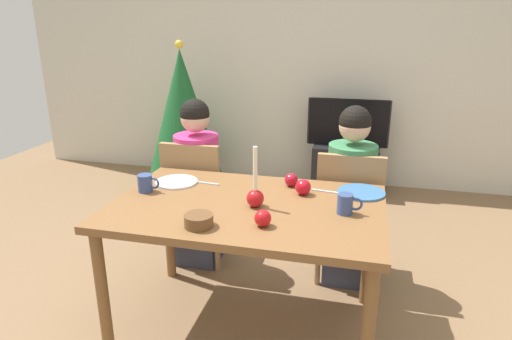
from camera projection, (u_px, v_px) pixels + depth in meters
ground_plane at (248, 325)px, 2.52m from camera, size 7.68×7.68×0.00m
back_wall at (312, 58)px, 4.50m from camera, size 6.40×0.10×2.60m
dining_table at (247, 219)px, 2.30m from camera, size 1.40×0.90×0.75m
chair_left at (197, 195)px, 3.03m from camera, size 0.40×0.40×0.90m
chair_right at (349, 210)px, 2.80m from camera, size 0.40×0.40×0.90m
person_left_child at (198, 186)px, 3.04m from camera, size 0.30×0.30×1.17m
person_right_child at (350, 199)px, 2.81m from camera, size 0.30×0.30×1.17m
tv_stand at (345, 168)px, 4.46m from camera, size 0.64×0.40×0.48m
tv at (348, 123)px, 4.32m from camera, size 0.79×0.05×0.46m
christmas_tree at (183, 113)px, 4.44m from camera, size 0.75×0.75×1.48m
candle_centerpiece at (255, 195)px, 2.23m from camera, size 0.09×0.09×0.32m
plate_left at (177, 182)px, 2.58m from camera, size 0.24×0.24×0.01m
plate_right at (361, 192)px, 2.42m from camera, size 0.26×0.26×0.01m
mug_left at (146, 183)px, 2.43m from camera, size 0.13×0.08×0.10m
mug_right at (346, 204)px, 2.15m from camera, size 0.12×0.08×0.10m
fork_left at (205, 183)px, 2.56m from camera, size 0.18×0.03×0.01m
fork_right at (328, 192)px, 2.43m from camera, size 0.18×0.04×0.01m
bowl_walnuts at (199, 221)px, 2.02m from camera, size 0.13×0.13×0.06m
apple_near_candle at (263, 218)px, 2.02m from camera, size 0.08×0.08×0.08m
apple_by_left_plate at (291, 180)px, 2.51m from camera, size 0.08×0.08×0.08m
apple_by_right_mug at (303, 187)px, 2.39m from camera, size 0.09×0.09×0.09m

